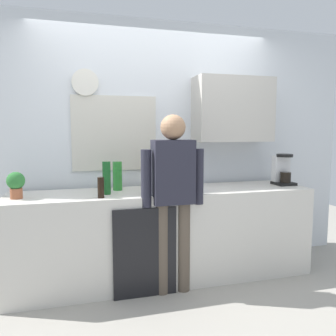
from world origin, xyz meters
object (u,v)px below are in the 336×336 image
at_px(bottle_dark_sauce, 101,188).
at_px(bottle_green_wine, 107,178).
at_px(cup_blue_mug, 195,186).
at_px(person_at_sink, 173,189).
at_px(bottle_clear_soda, 117,176).
at_px(mixing_bowl, 159,186).
at_px(coffee_maker, 283,171).
at_px(dish_soap, 188,181).
at_px(potted_plant, 16,183).
at_px(storage_canister, 173,178).

relative_size(bottle_dark_sauce, bottle_green_wine, 0.60).
bearing_deg(cup_blue_mug, person_at_sink, -144.52).
distance_m(bottle_clear_soda, cup_blue_mug, 0.76).
height_order(mixing_bowl, person_at_sink, person_at_sink).
xyz_separation_m(coffee_maker, dish_soap, (-1.07, -0.01, -0.07)).
bearing_deg(potted_plant, storage_canister, 10.43).
height_order(bottle_clear_soda, bottle_dark_sauce, bottle_clear_soda).
relative_size(coffee_maker, cup_blue_mug, 3.30).
height_order(bottle_dark_sauce, potted_plant, potted_plant).
bearing_deg(person_at_sink, dish_soap, 63.58).
bearing_deg(bottle_green_wine, dish_soap, 4.19).
height_order(bottle_clear_soda, dish_soap, bottle_clear_soda).
bearing_deg(storage_canister, dish_soap, -67.04).
distance_m(bottle_clear_soda, dish_soap, 0.69).
distance_m(bottle_dark_sauce, bottle_green_wine, 0.18).
height_order(potted_plant, storage_canister, potted_plant).
bearing_deg(coffee_maker, storage_canister, 170.15).
distance_m(dish_soap, storage_canister, 0.23).
bearing_deg(person_at_sink, bottle_clear_soda, 147.47).
xyz_separation_m(coffee_maker, bottle_clear_soda, (-1.75, 0.11, -0.01)).
bearing_deg(potted_plant, cup_blue_mug, -1.67).
relative_size(cup_blue_mug, mixing_bowl, 0.45).
bearing_deg(bottle_dark_sauce, storage_canister, 28.99).
bearing_deg(mixing_bowl, bottle_dark_sauce, -156.78).
height_order(coffee_maker, bottle_clear_soda, coffee_maker).
distance_m(coffee_maker, potted_plant, 2.64).
xyz_separation_m(bottle_green_wine, cup_blue_mug, (0.84, -0.05, -0.10)).
xyz_separation_m(bottle_green_wine, person_at_sink, (0.56, -0.25, -0.08)).
distance_m(cup_blue_mug, dish_soap, 0.12).
bearing_deg(cup_blue_mug, bottle_clear_soda, 162.38).
xyz_separation_m(mixing_bowl, potted_plant, (-1.28, -0.09, 0.09)).
height_order(cup_blue_mug, dish_soap, dish_soap).
height_order(cup_blue_mug, potted_plant, potted_plant).
height_order(dish_soap, person_at_sink, person_at_sink).
distance_m(cup_blue_mug, potted_plant, 1.60).
height_order(dish_soap, storage_canister, dish_soap).
bearing_deg(storage_canister, cup_blue_mug, -67.86).
xyz_separation_m(dish_soap, person_at_sink, (-0.24, -0.31, -0.01)).
height_order(coffee_maker, person_at_sink, person_at_sink).
relative_size(bottle_dark_sauce, dish_soap, 1.00).
xyz_separation_m(bottle_green_wine, storage_canister, (0.71, 0.27, -0.06)).
xyz_separation_m(cup_blue_mug, person_at_sink, (-0.28, -0.20, 0.02)).
distance_m(coffee_maker, dish_soap, 1.08).
height_order(bottle_clear_soda, storage_canister, bottle_clear_soda).
distance_m(mixing_bowl, dish_soap, 0.29).
bearing_deg(potted_plant, bottle_dark_sauce, -12.74).
xyz_separation_m(coffee_maker, person_at_sink, (-1.32, -0.32, -0.08)).
relative_size(bottle_clear_soda, cup_blue_mug, 2.80).
bearing_deg(mixing_bowl, dish_soap, -6.23).
bearing_deg(cup_blue_mug, bottle_green_wine, 176.85).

